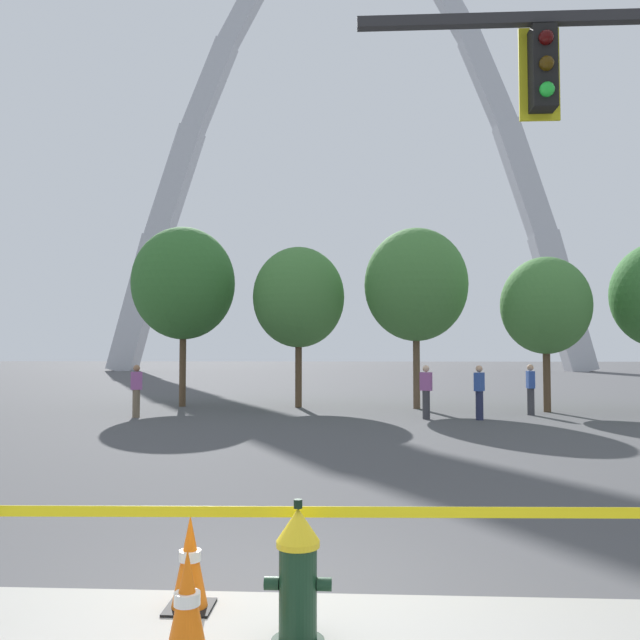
{
  "coord_description": "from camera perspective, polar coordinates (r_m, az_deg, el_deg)",
  "views": [
    {
      "loc": [
        0.59,
        -5.15,
        2.0
      ],
      "look_at": [
        0.06,
        5.0,
        2.5
      ],
      "focal_mm": 35.98,
      "sensor_mm": 36.0,
      "label": 1
    }
  ],
  "objects": [
    {
      "name": "traffic_cone_by_hydrant",
      "position": [
        5.42,
        -11.49,
        -20.41
      ],
      "size": [
        0.36,
        0.36,
        0.73
      ],
      "color": "black",
      "rests_on": "ground"
    },
    {
      "name": "tree_center_left",
      "position": [
        22.84,
        8.53,
        3.12
      ],
      "size": [
        3.63,
        3.63,
        6.35
      ],
      "color": "brown",
      "rests_on": "ground"
    },
    {
      "name": "fire_hydrant",
      "position": [
        4.71,
        -1.97,
        -21.85
      ],
      "size": [
        0.46,
        0.48,
        0.99
      ],
      "color": "black",
      "rests_on": "ground"
    },
    {
      "name": "traffic_cone_mid_sidewalk",
      "position": [
        4.59,
        -11.74,
        -23.76
      ],
      "size": [
        0.36,
        0.36,
        0.73
      ],
      "color": "black",
      "rests_on": "ground"
    },
    {
      "name": "pedestrian_standing_center",
      "position": [
        21.3,
        18.23,
        -5.85
      ],
      "size": [
        0.22,
        0.34,
        1.59
      ],
      "color": "#38383D",
      "rests_on": "ground"
    },
    {
      "name": "pedestrian_walking_right",
      "position": [
        19.4,
        13.99,
        -6.22
      ],
      "size": [
        0.36,
        0.39,
        1.59
      ],
      "color": "#232847",
      "rests_on": "ground"
    },
    {
      "name": "tree_far_left",
      "position": [
        24.03,
        -12.04,
        3.2
      ],
      "size": [
        3.75,
        3.75,
        6.56
      ],
      "color": "brown",
      "rests_on": "ground"
    },
    {
      "name": "ground_plane",
      "position": [
        5.56,
        -3.64,
        -23.93
      ],
      "size": [
        240.0,
        240.0,
        0.0
      ],
      "primitive_type": "plane",
      "color": "#474749"
    },
    {
      "name": "pedestrian_walking_left",
      "position": [
        19.33,
        9.42,
        -6.28
      ],
      "size": [
        0.39,
        0.3,
        1.59
      ],
      "color": "#38383D",
      "rests_on": "ground"
    },
    {
      "name": "caution_tape_barrier",
      "position": [
        4.97,
        3.6,
        -18.88
      ],
      "size": [
        5.42,
        0.25,
        0.9
      ],
      "color": "#232326",
      "rests_on": "ground"
    },
    {
      "name": "tree_center_right",
      "position": [
        22.59,
        19.43,
        1.21
      ],
      "size": [
        2.94,
        2.94,
        5.15
      ],
      "color": "brown",
      "rests_on": "ground"
    },
    {
      "name": "tree_left_mid",
      "position": [
        23.09,
        -1.91,
        2.02
      ],
      "size": [
        3.29,
        3.29,
        5.76
      ],
      "color": "brown",
      "rests_on": "ground"
    },
    {
      "name": "pedestrian_near_trees",
      "position": [
        20.3,
        -16.02,
        -6.04
      ],
      "size": [
        0.39,
        0.3,
        1.59
      ],
      "color": "brown",
      "rests_on": "ground"
    },
    {
      "name": "monument_arch",
      "position": [
        67.86,
        2.43,
        13.72
      ],
      "size": [
        49.1,
        2.55,
        48.89
      ],
      "color": "#B2B5BC",
      "rests_on": "ground"
    }
  ]
}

